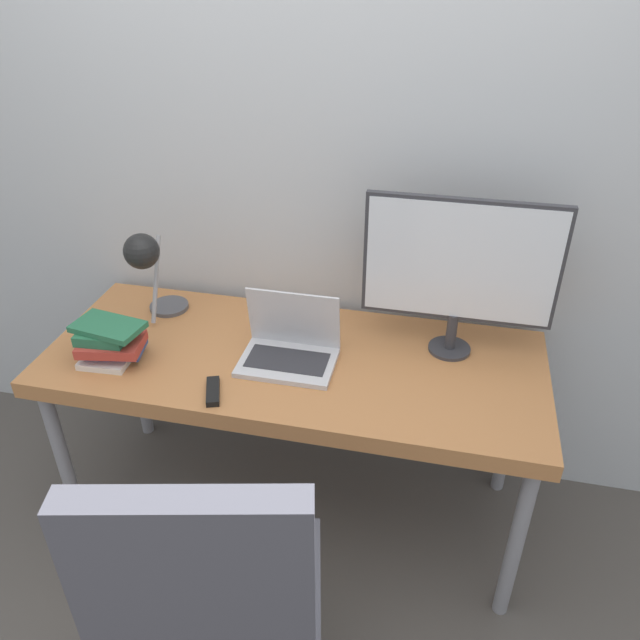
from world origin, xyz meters
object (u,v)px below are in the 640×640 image
laptop (290,348)px  office_chair (216,613)px  monitor (460,266)px  desk_lamp (147,261)px  book_stack (110,342)px

laptop → office_chair: (0.04, -0.85, -0.19)m
monitor → desk_lamp: bearing=-176.5°
laptop → book_stack: 0.60m
laptop → monitor: bearing=18.9°
laptop → monitor: size_ratio=0.51×
laptop → office_chair: size_ratio=0.28×
monitor → office_chair: 1.22m
monitor → office_chair: bearing=-115.1°
office_chair → book_stack: size_ratio=4.62×
office_chair → monitor: bearing=64.9°
monitor → book_stack: size_ratio=2.56×
desk_lamp → monitor: bearing=3.5°
office_chair → desk_lamp: bearing=121.2°
office_chair → book_stack: office_chair is taller
office_chair → book_stack: (-0.63, 0.72, 0.21)m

